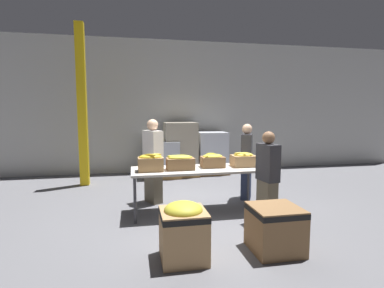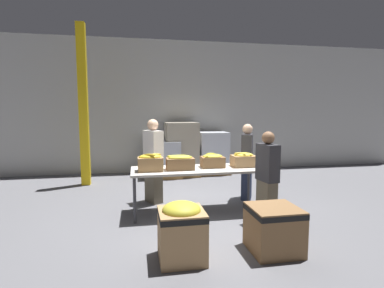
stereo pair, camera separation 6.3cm
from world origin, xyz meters
name	(u,v)px [view 2 (the right image)]	position (x,y,z in m)	size (l,w,h in m)	color
ground_plane	(197,212)	(0.00, 0.00, 0.00)	(30.00, 30.00, 0.00)	slate
wall_back	(172,107)	(0.00, 3.96, 2.00)	(16.00, 0.08, 4.00)	#B7B7B2
sorting_table	(198,171)	(0.00, 0.00, 0.76)	(2.40, 0.87, 0.82)	beige
banana_box_0	(150,162)	(-0.86, -0.08, 0.97)	(0.43, 0.31, 0.32)	#A37A4C
banana_box_1	(180,162)	(-0.33, -0.05, 0.96)	(0.49, 0.28, 0.27)	olive
banana_box_2	(212,160)	(0.30, 0.07, 0.95)	(0.42, 0.31, 0.27)	olive
banana_box_3	(244,159)	(0.89, 0.03, 0.95)	(0.44, 0.34, 0.29)	tan
volunteer_0	(153,161)	(-0.76, 0.76, 0.85)	(0.41, 0.51, 1.70)	#6B604C
volunteer_1	(247,162)	(1.20, 0.64, 0.79)	(0.38, 0.48, 1.60)	#2D3856
volunteer_2	(267,179)	(0.99, -0.80, 0.76)	(0.26, 0.44, 1.54)	#6B604C
donation_bin_0	(182,229)	(-0.56, -1.73, 0.39)	(0.57, 0.57, 0.74)	tan
donation_bin_1	(274,227)	(0.68, -1.73, 0.33)	(0.63, 0.63, 0.61)	olive
support_pillar	(83,106)	(-2.37, 2.57, 2.00)	(0.21, 0.21, 4.00)	yellow
pallet_stack_0	(212,153)	(1.15, 3.38, 0.61)	(0.92, 0.92, 1.25)	olive
pallet_stack_1	(181,149)	(0.19, 3.29, 0.76)	(0.99, 0.99, 1.54)	olive
pallet_stack_2	(163,159)	(-0.37, 3.19, 0.50)	(1.02, 1.02, 1.03)	olive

